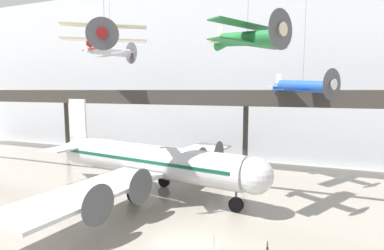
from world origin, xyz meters
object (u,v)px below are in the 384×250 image
Objects in this scene: suspended_plane_green_biplane at (248,38)px; suspended_plane_cream_biplane at (105,35)px; suspended_plane_silver_racer at (111,52)px; airliner_silver_main at (146,161)px; suspended_plane_blue_trainer at (303,86)px; stanchion_barrier at (214,247)px.

suspended_plane_cream_biplane reaches higher than suspended_plane_green_biplane.
suspended_plane_green_biplane is 1.05× the size of suspended_plane_silver_racer.
suspended_plane_silver_racer is at bearing -176.31° from suspended_plane_green_biplane.
suspended_plane_blue_trainer reaches higher than airliner_silver_main.
suspended_plane_blue_trainer is 1.44× the size of suspended_plane_green_biplane.
suspended_plane_cream_biplane is at bearing -128.98° from suspended_plane_green_biplane.
stanchion_barrier is (9.77, -2.40, -14.40)m from suspended_plane_cream_biplane.
stanchion_barrier is at bearing -104.41° from suspended_plane_silver_racer.
suspended_plane_blue_trainer is at bearing 74.39° from stanchion_barrier.
suspended_plane_silver_racer is at bearing 149.25° from airliner_silver_main.
suspended_plane_silver_racer is 29.15m from stanchion_barrier.
suspended_plane_blue_trainer is 11.22× the size of stanchion_barrier.
suspended_plane_cream_biplane reaches higher than suspended_plane_blue_trainer.
suspended_plane_cream_biplane is (-0.19, -5.82, 11.35)m from airliner_silver_main.
airliner_silver_main is 15.25m from suspended_plane_green_biplane.
airliner_silver_main is at bearing -103.79° from suspended_plane_silver_racer.
suspended_plane_green_biplane is 11.26m from suspended_plane_cream_biplane.
suspended_plane_green_biplane is 15.68m from stanchion_barrier.
suspended_plane_cream_biplane is at bearing 166.22° from stanchion_barrier.
suspended_plane_blue_trainer is at bearing 102.30° from suspended_plane_cream_biplane.
suspended_plane_green_biplane is at bearing -77.01° from suspended_plane_blue_trainer.
suspended_plane_cream_biplane is 7.84× the size of stanchion_barrier.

